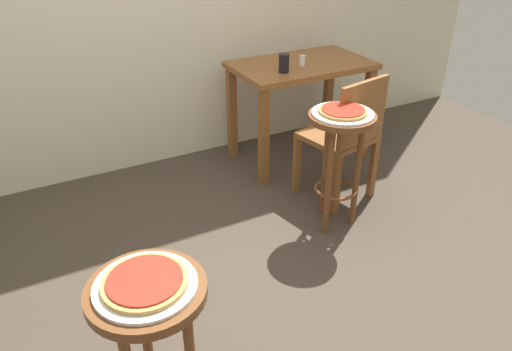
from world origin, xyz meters
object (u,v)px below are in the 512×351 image
pizza_foreground (145,282)px  serving_plate_middle (343,113)px  serving_plate_foreground (145,286)px  stool_middle (340,146)px  pizza_middle (343,111)px  stool_foreground (152,331)px  cup_near_edge (284,63)px  condiment_shaker (302,61)px  wooden_chair (345,135)px  dining_table (301,80)px

pizza_foreground → serving_plate_middle: bearing=31.2°
serving_plate_foreground → stool_middle: (1.38, 0.83, -0.20)m
serving_plate_middle → pizza_middle: 0.02m
stool_foreground → cup_near_edge: size_ratio=5.79×
stool_foreground → pizza_middle: pizza_middle is taller
stool_middle → condiment_shaker: size_ratio=10.16×
pizza_foreground → pizza_middle: (1.38, 0.83, -0.00)m
pizza_middle → wooden_chair: 0.42m
wooden_chair → stool_middle: bearing=-134.4°
stool_middle → condiment_shaker: (0.26, 0.82, 0.25)m
stool_middle → pizza_foreground: bearing=-148.8°
stool_foreground → serving_plate_foreground: size_ratio=2.25×
dining_table → stool_middle: bearing=-108.5°
stool_middle → cup_near_edge: bearing=84.9°
serving_plate_foreground → stool_middle: bearing=31.2°
stool_middle → dining_table: 0.94m
pizza_foreground → pizza_middle: same height
stool_foreground → wooden_chair: wooden_chair is taller
pizza_foreground → stool_middle: pizza_foreground is taller
cup_near_edge → serving_plate_foreground: bearing=-132.3°
stool_foreground → stool_middle: same height
pizza_middle → serving_plate_foreground: bearing=-148.8°
pizza_foreground → serving_plate_middle: (1.38, 0.83, -0.02)m
serving_plate_middle → dining_table: 0.94m
condiment_shaker → wooden_chair: size_ratio=0.08×
pizza_middle → wooden_chair: bearing=45.6°
pizza_foreground → condiment_shaker: bearing=45.4°
pizza_foreground → wooden_chair: size_ratio=0.31×
stool_middle → wooden_chair: size_ratio=0.86×
wooden_chair → cup_near_edge: bearing=105.6°
pizza_foreground → pizza_middle: size_ratio=0.98×
serving_plate_middle → dining_table: (0.30, 0.89, -0.12)m
pizza_middle → pizza_foreground: bearing=-148.8°
dining_table → stool_foreground: bearing=-134.2°
dining_table → cup_near_edge: size_ratio=7.87×
cup_near_edge → dining_table: bearing=30.1°
serving_plate_foreground → pizza_middle: (1.38, 0.83, 0.02)m
serving_plate_middle → cup_near_edge: bearing=84.9°
stool_foreground → serving_plate_middle: serving_plate_middle is taller
pizza_middle → condiment_shaker: bearing=72.4°
cup_near_edge → stool_middle: bearing=-95.1°
stool_middle → serving_plate_middle: serving_plate_middle is taller
wooden_chair → dining_table: bearing=83.1°
serving_plate_middle → serving_plate_foreground: bearing=-148.8°
stool_foreground → serving_plate_middle: bearing=31.2°
serving_plate_foreground → dining_table: dining_table is taller
stool_middle → wooden_chair: 0.32m
pizza_foreground → cup_near_edge: 2.15m
serving_plate_foreground → condiment_shaker: (1.64, 1.66, 0.05)m
serving_plate_foreground → serving_plate_middle: 1.61m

